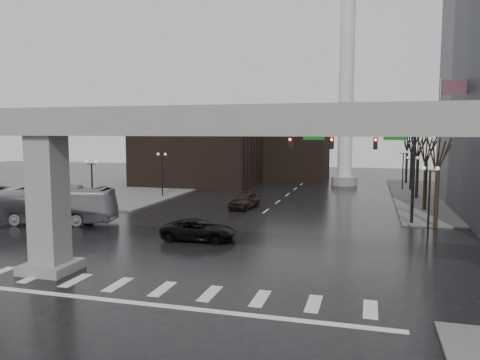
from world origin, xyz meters
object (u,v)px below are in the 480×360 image
at_px(pickup_truck, 199,230).
at_px(city_bus, 47,205).
at_px(far_car, 245,200).
at_px(signal_mast_arm, 365,152).

bearing_deg(pickup_truck, city_bus, 77.46).
relative_size(city_bus, far_car, 2.35).
height_order(pickup_truck, city_bus, city_bus).
bearing_deg(city_bus, far_car, -61.12).
relative_size(signal_mast_arm, city_bus, 1.09).
distance_m(signal_mast_arm, city_bus, 26.42).
relative_size(pickup_truck, city_bus, 0.47).
relative_size(pickup_truck, far_car, 1.10).
xyz_separation_m(signal_mast_arm, city_bus, (-24.97, -7.51, -4.28)).
xyz_separation_m(pickup_truck, far_car, (-0.47, 13.99, 0.08)).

